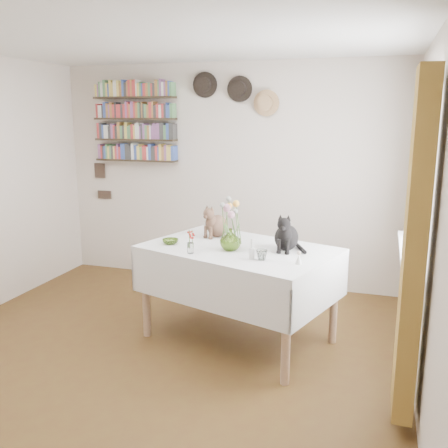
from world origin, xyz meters
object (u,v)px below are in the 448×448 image
(dining_table, at_px, (239,271))
(bookshelf_unit, at_px, (135,122))
(black_cat, at_px, (287,231))
(tabby_cat, at_px, (217,220))
(flower_vase, at_px, (230,239))

(dining_table, bearing_deg, bookshelf_unit, 139.69)
(dining_table, height_order, black_cat, black_cat)
(dining_table, relative_size, tabby_cat, 5.86)
(tabby_cat, bearing_deg, black_cat, 3.72)
(flower_vase, relative_size, bookshelf_unit, 0.18)
(tabby_cat, height_order, flower_vase, tabby_cat)
(tabby_cat, bearing_deg, flower_vase, -33.77)
(dining_table, distance_m, tabby_cat, 0.57)
(flower_vase, bearing_deg, tabby_cat, 120.97)
(tabby_cat, distance_m, black_cat, 0.75)
(black_cat, bearing_deg, tabby_cat, 159.08)
(black_cat, bearing_deg, dining_table, -172.20)
(dining_table, distance_m, flower_vase, 0.32)
(black_cat, bearing_deg, flower_vase, -159.86)
(flower_vase, bearing_deg, dining_table, 68.11)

